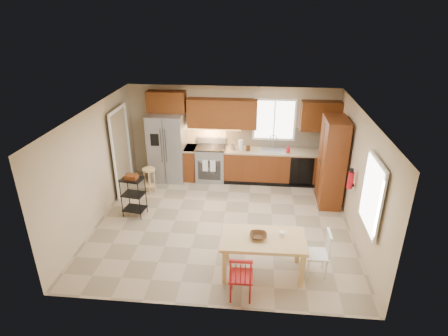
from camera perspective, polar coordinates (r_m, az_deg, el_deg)
floor at (r=8.34m, az=-0.16°, el=-8.36°), size 5.50×5.50×0.00m
ceiling at (r=7.31m, az=-0.19°, el=8.41°), size 5.50×5.00×0.02m
wall_back at (r=10.06m, az=1.25°, el=5.40°), size 5.50×0.02×2.50m
wall_front at (r=5.58m, az=-2.78°, el=-11.26°), size 5.50×0.02×2.50m
wall_left at (r=8.45m, az=-19.08°, el=0.25°), size 0.02×5.00×2.50m
wall_right at (r=7.97m, az=19.90°, el=-1.30°), size 0.02×5.00×2.50m
refrigerator at (r=10.09m, az=-8.62°, el=3.13°), size 0.92×0.75×1.82m
range_stove at (r=10.10m, az=-2.04°, el=0.67°), size 0.76×0.63×0.92m
base_cabinet_narrow at (r=10.20m, az=-5.09°, el=0.77°), size 0.30×0.60×0.90m
base_cabinet_run at (r=10.06m, az=8.42°, el=0.24°), size 2.92×0.60×0.90m
dishwasher at (r=9.84m, az=11.74°, el=-0.57°), size 0.60×0.02×0.78m
backsplash at (r=10.06m, az=8.61°, el=4.68°), size 2.92×0.03×0.55m
upper_over_fridge at (r=9.92m, az=-8.78°, el=9.97°), size 1.00×0.35×0.55m
upper_left_block at (r=9.74m, az=-0.28°, el=8.32°), size 1.80×0.35×0.75m
upper_right_block at (r=9.81m, az=14.54°, el=7.67°), size 1.00×0.35×0.75m
window_back at (r=9.90m, az=7.68°, el=7.31°), size 1.12×0.04×1.12m
sink at (r=9.89m, az=7.47°, el=2.46°), size 0.62×0.46×0.16m
undercab_glow at (r=9.86m, az=-2.03°, el=6.11°), size 1.60×0.30×0.01m
soap_bottle at (r=9.77m, az=9.75°, el=2.88°), size 0.09×0.09×0.19m
paper_towel at (r=9.78m, az=2.55°, el=3.53°), size 0.12×0.12×0.28m
canister_steel at (r=9.81m, az=1.37°, el=3.29°), size 0.11×0.11×0.18m
canister_wood at (r=9.77m, az=3.70°, el=3.04°), size 0.10×0.10×0.14m
pantry at (r=9.05m, az=16.11°, el=0.87°), size 0.50×0.95×2.10m
fire_extinguisher at (r=8.14m, az=18.71°, el=-1.78°), size 0.12×0.12×0.36m
window_right at (r=6.87m, az=21.67°, el=-3.87°), size 0.04×1.02×1.32m
doorway at (r=9.59m, az=-15.46°, el=2.27°), size 0.04×0.95×2.10m
dining_table at (r=6.83m, az=5.89°, el=-13.12°), size 1.48×0.85×0.71m
chair_red at (r=6.28m, az=2.58°, el=-16.03°), size 0.41×0.41×0.86m
chair_white at (r=6.92m, az=14.00°, el=-12.54°), size 0.41×0.41×0.86m
table_bowl at (r=6.62m, az=5.22°, el=-10.56°), size 0.30×0.30×0.07m
table_jar at (r=6.69m, az=8.82°, el=-10.04°), size 0.10×0.10×0.12m
bar_stool at (r=9.63m, az=-11.27°, el=-1.90°), size 0.39×0.39×0.66m
utility_cart at (r=8.64m, az=-13.60°, el=-4.20°), size 0.53×0.44×0.95m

